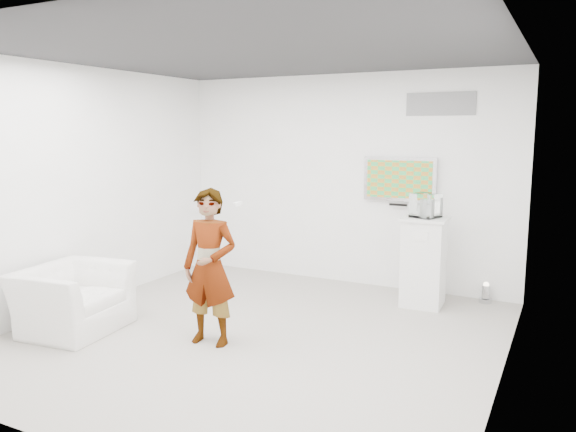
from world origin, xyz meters
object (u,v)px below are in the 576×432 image
object	(u,v)px
person	(210,267)
tv	(400,179)
pedestal	(424,262)
armchair	(72,299)
floor_uplight	(486,293)

from	to	relation	value
person	tv	bearing A→B (deg)	62.19
pedestal	armchair	bearing A→B (deg)	-140.68
person	armchair	distance (m)	1.71
tv	armchair	size ratio (longest dim) A/B	0.91
tv	armchair	world-z (taller)	tv
person	armchair	bearing A→B (deg)	-172.29
pedestal	floor_uplight	distance (m)	0.96
tv	pedestal	bearing A→B (deg)	-48.52
tv	pedestal	xyz separation A→B (m)	(0.50, -0.56, -0.98)
tv	pedestal	size ratio (longest dim) A/B	0.88
person	floor_uplight	world-z (taller)	person
tv	pedestal	distance (m)	1.24
tv	floor_uplight	world-z (taller)	tv
person	pedestal	world-z (taller)	person
tv	person	distance (m)	3.17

